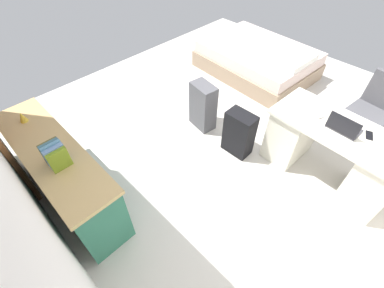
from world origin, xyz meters
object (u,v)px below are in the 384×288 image
suitcase_spare_grey (203,106)px  laptop (344,127)px  bed (257,60)px  cell_phone_near_laptop (369,135)px  credenza (63,174)px  desk (330,152)px  suitcase_black (239,133)px  computer_mouse (321,116)px  figurine_small (22,117)px  office_chair (369,115)px

suitcase_spare_grey → laptop: laptop is taller
bed → cell_phone_near_laptop: size_ratio=14.51×
credenza → bed: bearing=-88.3°
bed → suitcase_spare_grey: suitcase_spare_grey is taller
laptop → desk: bearing=-90.0°
credenza → suitcase_black: credenza is taller
desk → laptop: (0.00, 0.04, 0.41)m
computer_mouse → figurine_small: 3.15m
figurine_small → laptop: bearing=-136.6°
office_chair → figurine_small: (2.46, 3.24, 0.43)m
suitcase_spare_grey → laptop: size_ratio=2.13×
computer_mouse → cell_phone_near_laptop: 0.49m
suitcase_spare_grey → figurine_small: size_ratio=6.16×
desk → figurine_small: size_ratio=13.32×
office_chair → credenza: office_chair is taller
laptop → figurine_small: laptop is taller
credenza → cell_phone_near_laptop: size_ratio=13.24×
desk → credenza: (1.84, 2.30, 0.00)m
laptop → bed: bearing=-35.9°
desk → cell_phone_near_laptop: size_ratio=10.77×
credenza → laptop: bearing=-129.1°
bed → figurine_small: (0.45, 3.67, 0.60)m
cell_phone_near_laptop → figurine_small: figurine_small is taller
bed → computer_mouse: size_ratio=19.73×
suitcase_black → suitcase_spare_grey: size_ratio=0.90×
credenza → bed: 3.67m
cell_phone_near_laptop → computer_mouse: bearing=-12.9°
desk → laptop: size_ratio=4.60×
desk → suitcase_black: size_ratio=2.41×
suitcase_spare_grey → suitcase_black: bearing=-175.2°
laptop → cell_phone_near_laptop: (-0.23, -0.12, -0.04)m
suitcase_black → suitcase_spare_grey: 0.67m
bed → suitcase_spare_grey: bearing=100.1°
desk → laptop: laptop is taller
suitcase_black → laptop: bearing=-159.6°
desk → figurine_small: 3.35m
desk → suitcase_black: desk is taller
computer_mouse → cell_phone_near_laptop: size_ratio=0.74×
laptop → credenza: bearing=50.9°
credenza → suitcase_spare_grey: size_ratio=2.66×
laptop → suitcase_spare_grey: bearing=11.5°
suitcase_black → laptop: size_ratio=1.91×
office_chair → figurine_small: size_ratio=8.55×
desk → laptop: bearing=90.0°
suitcase_spare_grey → bed: bearing=-71.2°
desk → office_chair: office_chair is taller
cell_phone_near_laptop → suitcase_black: bearing=1.5°
suitcase_spare_grey → figurine_small: (0.76, 1.93, 0.51)m
suitcase_black → computer_mouse: computer_mouse is taller
office_chair → suitcase_spare_grey: bearing=37.7°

